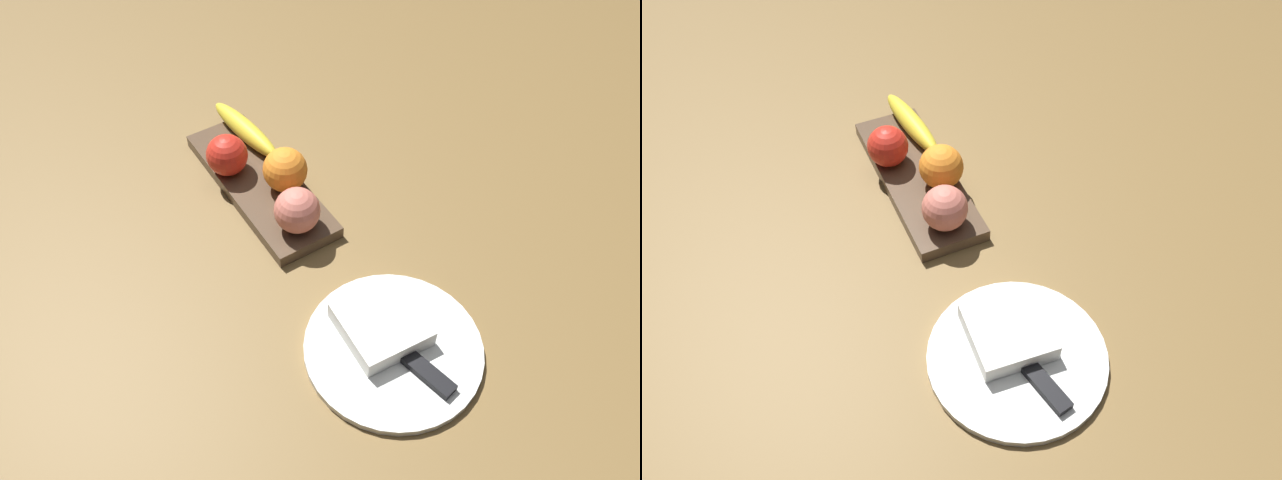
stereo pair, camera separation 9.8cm
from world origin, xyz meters
TOP-DOWN VIEW (x-y plane):
  - ground_plane at (0.00, 0.00)m, footprint 2.40×2.40m
  - fruit_tray at (0.05, 0.02)m, footprint 0.34×0.12m
  - apple at (0.10, 0.05)m, footprint 0.07×0.07m
  - banana at (0.16, -0.02)m, footprint 0.19×0.06m
  - orange_near_apple at (0.01, -0.01)m, footprint 0.08×0.08m
  - peach at (-0.08, 0.02)m, footprint 0.07×0.07m
  - dinner_plate at (-0.34, 0.02)m, footprint 0.26×0.26m
  - folded_napkin at (-0.31, 0.02)m, footprint 0.12×0.12m
  - knife at (-0.38, 0.01)m, footprint 0.18×0.06m

SIDE VIEW (x-z plane):
  - ground_plane at x=0.00m, z-range 0.00..0.00m
  - dinner_plate at x=-0.34m, z-range 0.00..0.01m
  - fruit_tray at x=0.05m, z-range 0.00..0.02m
  - knife at x=-0.38m, z-range 0.01..0.02m
  - folded_napkin at x=-0.31m, z-range 0.01..0.04m
  - banana at x=0.16m, z-range 0.02..0.06m
  - apple at x=0.10m, z-range 0.02..0.10m
  - peach at x=-0.08m, z-range 0.02..0.10m
  - orange_near_apple at x=0.01m, z-range 0.02..0.10m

